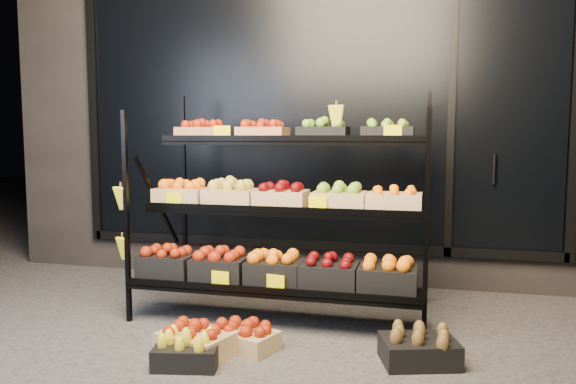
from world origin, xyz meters
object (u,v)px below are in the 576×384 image
(floor_crate_midleft, at_px, (187,351))
(floor_crate_midright, at_px, (248,336))
(display_rack, at_px, (280,209))
(floor_crate_left, at_px, (197,339))

(floor_crate_midleft, distance_m, floor_crate_midright, 0.42)
(display_rack, distance_m, floor_crate_midleft, 1.28)
(display_rack, xyz_separation_m, floor_crate_midleft, (-0.28, -1.04, -0.70))
(floor_crate_midleft, bearing_deg, display_rack, 63.61)
(display_rack, xyz_separation_m, floor_crate_midright, (-0.01, -0.72, -0.70))
(floor_crate_midright, bearing_deg, display_rack, 109.80)
(floor_crate_left, xyz_separation_m, floor_crate_midleft, (0.01, -0.15, -0.01))
(floor_crate_midleft, xyz_separation_m, floor_crate_midright, (0.27, 0.32, -0.00))
(floor_crate_left, bearing_deg, display_rack, 89.92)
(floor_crate_midleft, relative_size, floor_crate_midright, 1.02)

